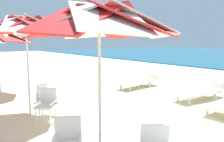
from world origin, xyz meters
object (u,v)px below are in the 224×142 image
(plastic_chair_2, at_px, (47,103))
(sun_lounger_2, at_px, (201,91))
(plastic_chair_0, at_px, (67,141))
(beach_umbrella_0, at_px, (99,22))
(plastic_chair_3, at_px, (46,98))
(beach_umbrella_1, at_px, (26,26))
(sun_lounger_3, at_px, (139,81))

(plastic_chair_2, bearing_deg, sun_lounger_2, 78.14)
(plastic_chair_0, relative_size, sun_lounger_2, 0.39)
(beach_umbrella_0, height_order, plastic_chair_3, beach_umbrella_0)
(beach_umbrella_1, distance_m, sun_lounger_3, 5.44)
(sun_lounger_2, xyz_separation_m, sun_lounger_3, (-2.80, -0.28, 0.00))
(plastic_chair_2, xyz_separation_m, plastic_chair_3, (-0.56, 0.20, 0.00))
(plastic_chair_0, bearing_deg, sun_lounger_2, 101.73)
(plastic_chair_2, bearing_deg, sun_lounger_3, 109.77)
(sun_lounger_3, bearing_deg, beach_umbrella_0, -49.75)
(beach_umbrella_0, height_order, sun_lounger_2, beach_umbrella_0)
(plastic_chair_0, relative_size, plastic_chair_3, 1.00)
(beach_umbrella_1, xyz_separation_m, plastic_chair_3, (0.36, 0.33, -1.91))
(beach_umbrella_0, bearing_deg, sun_lounger_2, 104.20)
(sun_lounger_2, bearing_deg, plastic_chair_3, -108.39)
(beach_umbrella_1, relative_size, plastic_chair_2, 3.17)
(plastic_chair_0, xyz_separation_m, beach_umbrella_1, (-3.16, 0.42, 1.91))
(plastic_chair_3, xyz_separation_m, sun_lounger_2, (1.63, 4.89, -0.22))
(sun_lounger_2, bearing_deg, beach_umbrella_1, -110.85)
(beach_umbrella_1, bearing_deg, plastic_chair_2, 8.33)
(beach_umbrella_0, bearing_deg, plastic_chair_2, 179.38)
(beach_umbrella_0, distance_m, beach_umbrella_1, 3.29)
(sun_lounger_3, bearing_deg, plastic_chair_3, -75.76)
(plastic_chair_3, bearing_deg, beach_umbrella_1, -137.63)
(plastic_chair_0, bearing_deg, plastic_chair_3, 165.05)
(beach_umbrella_1, bearing_deg, beach_umbrella_0, 1.91)
(sun_lounger_2, bearing_deg, plastic_chair_0, -78.27)
(beach_umbrella_0, height_order, beach_umbrella_1, beach_umbrella_1)
(sun_lounger_3, bearing_deg, plastic_chair_2, -70.23)
(plastic_chair_0, bearing_deg, sun_lounger_3, 126.53)
(plastic_chair_3, bearing_deg, plastic_chair_2, -19.40)
(sun_lounger_2, bearing_deg, plastic_chair_2, -101.86)
(plastic_chair_2, bearing_deg, plastic_chair_3, 160.60)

